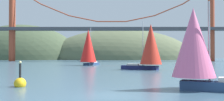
# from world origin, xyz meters

# --- Properties ---
(ground_plane) EXTENTS (360.00, 360.00, 0.00)m
(ground_plane) POSITION_xyz_m (0.00, 0.00, 0.00)
(ground_plane) COLOR #426075
(headland_center) EXTENTS (89.28, 44.00, 36.49)m
(headland_center) POSITION_xyz_m (5.00, 135.00, 0.00)
(headland_center) COLOR #5B6647
(headland_center) RESTS_ON ground_plane
(headland_left) EXTENTS (70.88, 44.00, 41.89)m
(headland_left) POSITION_xyz_m (-55.00, 135.00, 0.00)
(headland_left) COLOR #425138
(headland_left) RESTS_ON ground_plane
(suspension_bridge) EXTENTS (125.15, 6.00, 33.70)m
(suspension_bridge) POSITION_xyz_m (0.00, 95.00, 15.41)
(suspension_bridge) COLOR #A34228
(suspension_bridge) RESTS_ON ground_plane
(sailboat_pink_spinnaker) EXTENTS (7.01, 5.10, 7.43)m
(sailboat_pink_spinnaker) POSITION_xyz_m (7.19, 2.81, 3.69)
(sailboat_pink_spinnaker) COLOR navy
(sailboat_pink_spinnaker) RESTS_ON ground_plane
(sailboat_scarlet_sail) EXTENTS (8.63, 6.33, 9.47)m
(sailboat_scarlet_sail) POSITION_xyz_m (7.51, 30.86, 4.68)
(sailboat_scarlet_sail) COLOR #191E4C
(sailboat_scarlet_sail) RESTS_ON ground_plane
(sailboat_red_spinnaker) EXTENTS (5.66, 8.81, 10.54)m
(sailboat_red_spinnaker) POSITION_xyz_m (-6.33, 51.02, 5.15)
(sailboat_red_spinnaker) COLOR navy
(sailboat_red_spinnaker) RESTS_ON ground_plane
(channel_buoy) EXTENTS (1.10, 1.10, 2.64)m
(channel_buoy) POSITION_xyz_m (-8.38, 4.92, 0.37)
(channel_buoy) COLOR gold
(channel_buoy) RESTS_ON ground_plane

